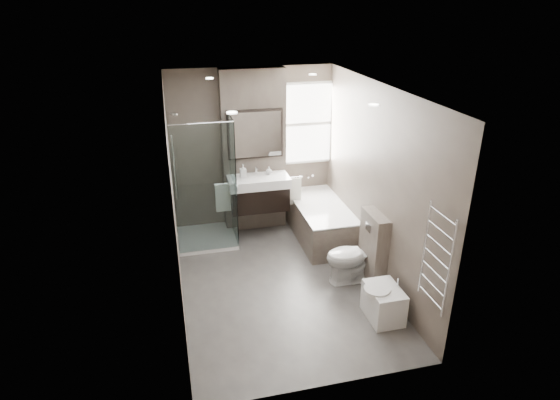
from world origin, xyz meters
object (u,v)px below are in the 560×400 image
object	(u,v)px
bathtub	(320,220)
toilet	(354,256)
vanity	(259,192)
bidet	(383,302)

from	to	relation	value
bathtub	toilet	world-z (taller)	toilet
vanity	bidet	bearing A→B (deg)	-67.55
bidet	bathtub	bearing A→B (deg)	92.40
bathtub	bidet	distance (m)	2.13
vanity	toilet	bearing A→B (deg)	-58.93
toilet	bidet	bearing A→B (deg)	3.55
vanity	bidet	xyz separation A→B (m)	(1.01, -2.45, -0.52)
bathtub	bidet	xyz separation A→B (m)	(0.09, -2.13, -0.10)
toilet	bidet	xyz separation A→B (m)	(0.04, -0.84, -0.16)
vanity	toilet	world-z (taller)	vanity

